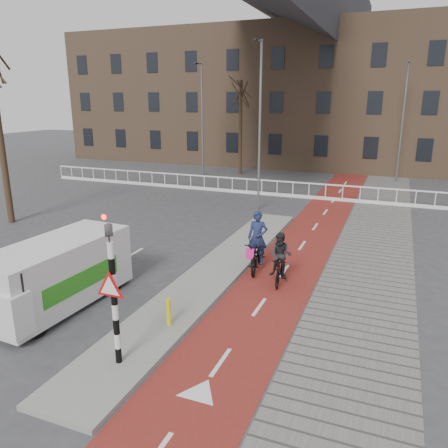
% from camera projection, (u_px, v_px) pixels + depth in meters
% --- Properties ---
extents(ground, '(120.00, 120.00, 0.00)m').
position_uv_depth(ground, '(183.00, 330.00, 11.56)').
color(ground, '#38383A').
rests_on(ground, ground).
extents(bike_lane, '(2.50, 60.00, 0.01)m').
position_uv_depth(bike_lane, '(311.00, 232.00, 19.95)').
color(bike_lane, maroon).
rests_on(bike_lane, ground).
extents(sidewalk, '(3.00, 60.00, 0.01)m').
position_uv_depth(sidewalk, '(375.00, 239.00, 18.96)').
color(sidewalk, slate).
rests_on(sidewalk, ground).
extents(curb_island, '(1.80, 16.00, 0.12)m').
position_uv_depth(curb_island, '(216.00, 271.00, 15.36)').
color(curb_island, gray).
rests_on(curb_island, ground).
extents(traffic_signal, '(0.80, 0.80, 3.68)m').
position_uv_depth(traffic_signal, '(113.00, 287.00, 9.41)').
color(traffic_signal, black).
rests_on(traffic_signal, curb_island).
extents(bollard, '(0.12, 0.12, 0.76)m').
position_uv_depth(bollard, '(169.00, 312.00, 11.48)').
color(bollard, '#F8F20D').
rests_on(bollard, curb_island).
extents(cyclist_near, '(1.05, 2.18, 2.15)m').
position_uv_depth(cyclist_near, '(257.00, 250.00, 15.42)').
color(cyclist_near, black).
rests_on(cyclist_near, bike_lane).
extents(cyclist_far, '(0.77, 1.62, 1.74)m').
position_uv_depth(cyclist_far, '(281.00, 263.00, 14.25)').
color(cyclist_far, black).
rests_on(cyclist_far, bike_lane).
extents(van, '(2.08, 4.67, 1.97)m').
position_uv_depth(van, '(57.00, 273.00, 12.64)').
color(van, silver).
rests_on(van, ground).
extents(railing, '(28.00, 0.10, 0.99)m').
position_uv_depth(railing, '(232.00, 188.00, 28.43)').
color(railing, silver).
rests_on(railing, ground).
extents(townhouse_row, '(46.00, 10.00, 15.90)m').
position_uv_depth(townhouse_row, '(313.00, 76.00, 39.03)').
color(townhouse_row, '#7F6047').
rests_on(townhouse_row, ground).
extents(tree_mid, '(0.27, 0.27, 7.28)m').
position_uv_depth(tree_mid, '(240.00, 128.00, 34.51)').
color(tree_mid, '#312215').
rests_on(tree_mid, ground).
extents(streetlight_near, '(0.12, 0.12, 8.74)m').
position_uv_depth(streetlight_near, '(260.00, 129.00, 22.86)').
color(streetlight_near, slate).
rests_on(streetlight_near, ground).
extents(streetlight_left, '(0.12, 0.12, 8.50)m').
position_uv_depth(streetlight_left, '(202.00, 121.00, 33.76)').
color(streetlight_left, slate).
rests_on(streetlight_left, ground).
extents(streetlight_right, '(0.12, 0.12, 8.39)m').
position_uv_depth(streetlight_right, '(402.00, 124.00, 30.91)').
color(streetlight_right, slate).
rests_on(streetlight_right, ground).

